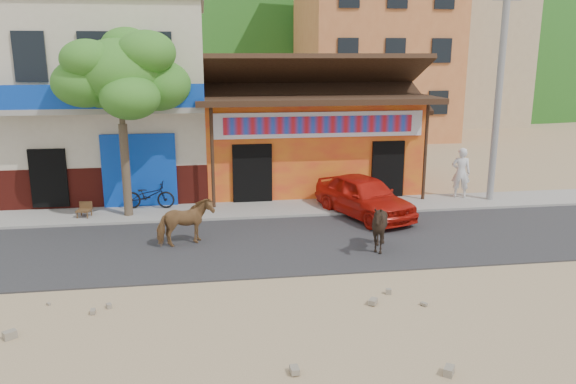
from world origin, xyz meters
The scene contains 16 objects.
ground centered at (0.00, 0.00, 0.00)m, with size 120.00×120.00×0.00m, color #9E825B.
road centered at (0.00, 2.50, 0.02)m, with size 60.00×5.00×0.04m, color #28282B.
sidewalk centered at (0.00, 6.00, 0.06)m, with size 60.00×2.00×0.12m, color gray.
dance_club centered at (2.00, 10.00, 1.80)m, with size 8.00×6.00×3.60m, color orange.
cafe_building centered at (-5.50, 10.00, 3.50)m, with size 7.00×6.00×7.00m, color beige.
apartment_front centered at (9.00, 24.00, 6.00)m, with size 9.00×9.00×12.00m, color #CC723F.
apartment_rear centered at (18.00, 30.00, 5.00)m, with size 8.00×8.00×10.00m, color tan.
hillside centered at (0.00, 70.00, 12.00)m, with size 100.00×40.00×24.00m, color #194C14.
tree centered at (-4.60, 5.80, 3.12)m, with size 3.00×3.00×6.00m, color #2D721E, non-canonical shape.
utility_pole centered at (8.20, 6.00, 4.12)m, with size 0.24×0.24×8.00m, color gray.
cow_tan centered at (-2.66, 2.72, 0.70)m, with size 0.71×1.55×1.31m, color brown.
cow_dark centered at (2.56, 1.42, 0.73)m, with size 1.11×1.25×1.37m, color black.
red_car centered at (3.10, 4.80, 0.73)m, with size 1.63×4.05×1.38m, color red.
scooter centered at (-4.00, 6.56, 0.58)m, with size 0.61×1.74×0.91m, color black.
pedestrian centered at (7.24, 6.47, 1.05)m, with size 0.67×0.44×1.85m, color white.
cafe_chair_left centered at (-6.00, 5.77, 0.57)m, with size 0.42×0.42×0.90m, color #4C3119, non-canonical shape.
Camera 1 is at (-2.03, -12.56, 5.25)m, focal length 35.00 mm.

